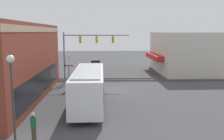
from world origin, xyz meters
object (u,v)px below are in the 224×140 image
Objects in this scene: pedestrian_by_lamp at (34,127)px; pedestrian_at_crossing at (75,76)px; streetlamp at (12,94)px; crossing_signal at (69,66)px; city_bus at (89,86)px; parked_car_silver at (95,70)px; parked_car_red at (96,64)px.

pedestrian_by_lamp is 1.10× the size of pedestrian_at_crossing.
crossing_signal is at bearing -2.14° from streetlamp.
crossing_signal is at bearing 137.51° from pedestrian_at_crossing.
streetlamp is (-8.08, 3.79, 1.36)m from city_bus.
parked_car_silver is (16.55, -0.00, -1.13)m from city_bus.
streetlamp is 1.22× the size of parked_car_red.
parked_car_silver is at bearing -7.00° from pedestrian_by_lamp.
streetlamp is at bearing 173.36° from parked_car_red.
streetlamp reaches higher than crossing_signal.
parked_car_red is 2.39× the size of pedestrian_by_lamp.
parked_car_silver is 6.09m from pedestrian_at_crossing.
pedestrian_by_lamp is at bearing 178.33° from pedestrian_at_crossing.
city_bus is 24.49m from parked_car_red.
pedestrian_by_lamp is (-23.89, 2.93, 0.25)m from parked_car_silver.
city_bus is at bearing 180.00° from parked_car_red.
parked_car_silver is 1.10× the size of parked_car_red.
city_bus is at bearing -25.13° from streetlamp.
pedestrian_at_crossing reaches higher than parked_car_red.
city_bus is at bearing -21.77° from pedestrian_by_lamp.
parked_car_silver is at bearing 180.00° from parked_car_red.
pedestrian_at_crossing reaches higher than parked_car_silver.
crossing_signal is at bearing 167.73° from parked_car_red.
parked_car_silver is (6.37, -3.11, -1.60)m from crossing_signal.
crossing_signal is 2.08× the size of pedestrian_by_lamp.
crossing_signal is at bearing 0.58° from pedestrian_by_lamp.
parked_car_red is (7.92, -0.00, -0.00)m from parked_car_silver.
city_bus reaches higher than pedestrian_at_crossing.
crossing_signal reaches higher than pedestrian_by_lamp.
streetlamp reaches higher than pedestrian_by_lamp.
crossing_signal is 18.29m from streetlamp.
pedestrian_at_crossing is at bearing -4.17° from streetlamp.
city_bus is 1.99× the size of streetlamp.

